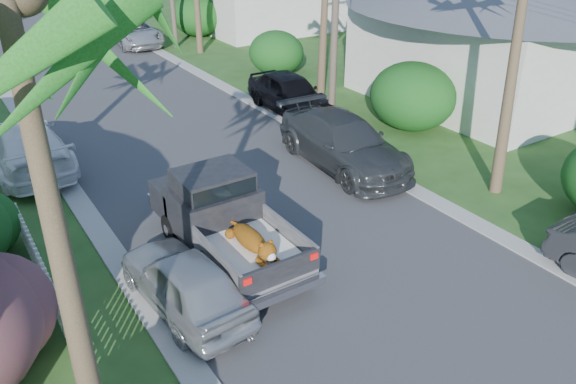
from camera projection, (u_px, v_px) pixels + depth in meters
road at (95, 73)px, 27.88m from camera, size 8.00×100.00×0.02m
curb_left at (2, 87)px, 25.79m from camera, size 0.60×100.00×0.06m
curb_right at (176, 61)px, 29.96m from camera, size 0.60×100.00×0.06m
pickup_truck at (220, 215)px, 13.46m from camera, size 1.98×5.12×2.06m
parked_car_rm at (343, 143)px, 17.96m from camera, size 2.56×5.63×1.60m
parked_car_rf at (290, 93)px, 22.53m from camera, size 2.06×4.69×1.57m
parked_car_rd at (134, 33)px, 32.90m from camera, size 2.70×5.34×1.45m
parked_car_ln at (185, 282)px, 11.70m from camera, size 1.84×3.95×1.31m
parked_car_lf at (25, 146)px, 17.74m from camera, size 2.34×5.52×1.59m
shrub_r_b at (412, 96)px, 20.71m from camera, size 3.00×3.30×2.50m
shrub_r_c at (276, 53)px, 27.32m from camera, size 2.60×2.86×2.10m
shrub_r_d at (198, 15)px, 34.86m from camera, size 3.20×3.52×2.60m
picket_fence at (74, 343)px, 10.31m from camera, size 0.10×11.00×1.00m
house_right_near at (488, 46)px, 23.51m from camera, size 8.00×9.00×4.80m
utility_pole_b at (336, 0)px, 19.57m from camera, size 1.60×0.26×9.00m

